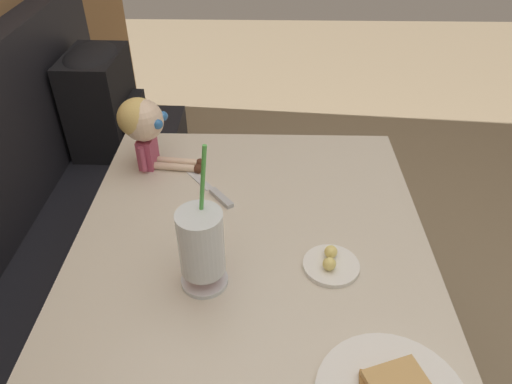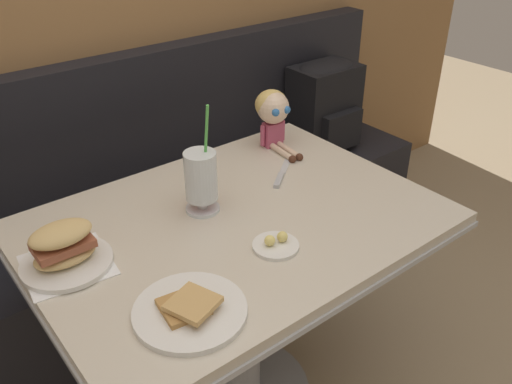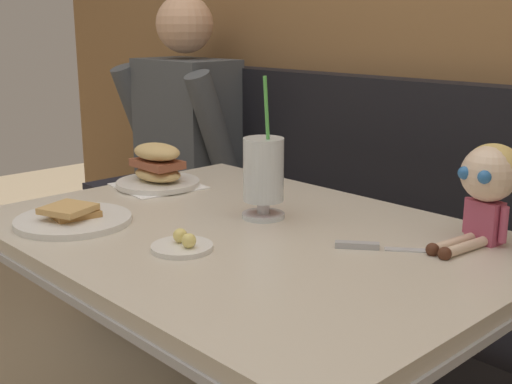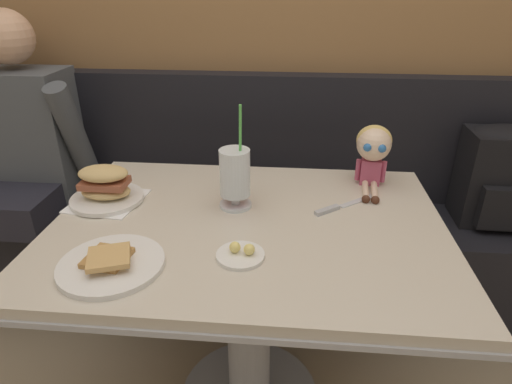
{
  "view_description": "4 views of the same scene",
  "coord_description": "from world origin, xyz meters",
  "px_view_note": "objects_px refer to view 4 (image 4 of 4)",
  "views": [
    {
      "loc": [
        -0.71,
        0.15,
        1.48
      ],
      "look_at": [
        0.12,
        0.17,
        0.84
      ],
      "focal_mm": 33.55,
      "sensor_mm": 36.0,
      "label": 1
    },
    {
      "loc": [
        -0.73,
        -0.83,
        1.57
      ],
      "look_at": [
        0.09,
        0.21,
        0.78
      ],
      "focal_mm": 38.03,
      "sensor_mm": 36.0,
      "label": 2
    },
    {
      "loc": [
        0.97,
        -0.72,
        1.17
      ],
      "look_at": [
        0.06,
        0.15,
        0.84
      ],
      "focal_mm": 46.36,
      "sensor_mm": 36.0,
      "label": 3
    },
    {
      "loc": [
        0.12,
        -0.86,
        1.35
      ],
      "look_at": [
        0.02,
        0.26,
        0.8
      ],
      "focal_mm": 30.19,
      "sensor_mm": 36.0,
      "label": 4
    }
  ],
  "objects_px": {
    "toast_plate": "(111,263)",
    "seated_doll": "(374,147)",
    "milkshake_glass": "(235,175)",
    "backpack": "(502,174)",
    "butter_saucer": "(242,254)",
    "sandwich_plate": "(105,188)",
    "diner_patron": "(25,141)",
    "butter_knife": "(336,208)"
  },
  "relations": [
    {
      "from": "milkshake_glass",
      "to": "butter_saucer",
      "type": "height_order",
      "value": "milkshake_glass"
    },
    {
      "from": "milkshake_glass",
      "to": "diner_patron",
      "type": "xyz_separation_m",
      "value": [
        -0.96,
        0.49,
        -0.1
      ]
    },
    {
      "from": "sandwich_plate",
      "to": "seated_doll",
      "type": "relative_size",
      "value": 1.0
    },
    {
      "from": "toast_plate",
      "to": "milkshake_glass",
      "type": "height_order",
      "value": "milkshake_glass"
    },
    {
      "from": "backpack",
      "to": "diner_patron",
      "type": "bearing_deg",
      "value": -179.35
    },
    {
      "from": "butter_knife",
      "to": "backpack",
      "type": "distance_m",
      "value": 0.86
    },
    {
      "from": "toast_plate",
      "to": "milkshake_glass",
      "type": "distance_m",
      "value": 0.43
    },
    {
      "from": "toast_plate",
      "to": "butter_knife",
      "type": "xyz_separation_m",
      "value": [
        0.55,
        0.34,
        -0.01
      ]
    },
    {
      "from": "milkshake_glass",
      "to": "butter_saucer",
      "type": "relative_size",
      "value": 2.63
    },
    {
      "from": "butter_saucer",
      "to": "backpack",
      "type": "relative_size",
      "value": 0.3
    },
    {
      "from": "diner_patron",
      "to": "butter_knife",
      "type": "bearing_deg",
      "value": -20.87
    },
    {
      "from": "toast_plate",
      "to": "butter_saucer",
      "type": "height_order",
      "value": "toast_plate"
    },
    {
      "from": "butter_knife",
      "to": "seated_doll",
      "type": "bearing_deg",
      "value": 56.81
    },
    {
      "from": "butter_knife",
      "to": "sandwich_plate",
      "type": "bearing_deg",
      "value": -178.87
    },
    {
      "from": "toast_plate",
      "to": "backpack",
      "type": "distance_m",
      "value": 1.51
    },
    {
      "from": "milkshake_glass",
      "to": "seated_doll",
      "type": "xyz_separation_m",
      "value": [
        0.42,
        0.2,
        0.03
      ]
    },
    {
      "from": "sandwich_plate",
      "to": "backpack",
      "type": "bearing_deg",
      "value": 20.31
    },
    {
      "from": "sandwich_plate",
      "to": "backpack",
      "type": "height_order",
      "value": "sandwich_plate"
    },
    {
      "from": "backpack",
      "to": "butter_saucer",
      "type": "bearing_deg",
      "value": -140.71
    },
    {
      "from": "toast_plate",
      "to": "seated_doll",
      "type": "relative_size",
      "value": 1.12
    },
    {
      "from": "backpack",
      "to": "diner_patron",
      "type": "distance_m",
      "value": 1.96
    },
    {
      "from": "sandwich_plate",
      "to": "backpack",
      "type": "distance_m",
      "value": 1.49
    },
    {
      "from": "sandwich_plate",
      "to": "backpack",
      "type": "relative_size",
      "value": 0.55
    },
    {
      "from": "sandwich_plate",
      "to": "milkshake_glass",
      "type": "bearing_deg",
      "value": 0.66
    },
    {
      "from": "butter_saucer",
      "to": "seated_doll",
      "type": "xyz_separation_m",
      "value": [
        0.37,
        0.46,
        0.12
      ]
    },
    {
      "from": "toast_plate",
      "to": "seated_doll",
      "type": "height_order",
      "value": "seated_doll"
    },
    {
      "from": "toast_plate",
      "to": "butter_saucer",
      "type": "relative_size",
      "value": 2.08
    },
    {
      "from": "milkshake_glass",
      "to": "sandwich_plate",
      "type": "distance_m",
      "value": 0.4
    },
    {
      "from": "diner_patron",
      "to": "seated_doll",
      "type": "bearing_deg",
      "value": -11.85
    },
    {
      "from": "butter_knife",
      "to": "diner_patron",
      "type": "bearing_deg",
      "value": 159.13
    },
    {
      "from": "seated_doll",
      "to": "diner_patron",
      "type": "relative_size",
      "value": 0.28
    },
    {
      "from": "milkshake_glass",
      "to": "sandwich_plate",
      "type": "bearing_deg",
      "value": -179.34
    },
    {
      "from": "backpack",
      "to": "toast_plate",
      "type": "bearing_deg",
      "value": -146.03
    },
    {
      "from": "sandwich_plate",
      "to": "butter_saucer",
      "type": "bearing_deg",
      "value": -29.94
    },
    {
      "from": "sandwich_plate",
      "to": "diner_patron",
      "type": "relative_size",
      "value": 0.28
    },
    {
      "from": "milkshake_glass",
      "to": "diner_patron",
      "type": "bearing_deg",
      "value": 152.99
    },
    {
      "from": "butter_saucer",
      "to": "diner_patron",
      "type": "height_order",
      "value": "diner_patron"
    },
    {
      "from": "sandwich_plate",
      "to": "butter_knife",
      "type": "distance_m",
      "value": 0.7
    },
    {
      "from": "sandwich_plate",
      "to": "butter_saucer",
      "type": "height_order",
      "value": "sandwich_plate"
    },
    {
      "from": "diner_patron",
      "to": "backpack",
      "type": "bearing_deg",
      "value": 0.65
    },
    {
      "from": "butter_knife",
      "to": "butter_saucer",
      "type": "bearing_deg",
      "value": -132.47
    },
    {
      "from": "backpack",
      "to": "diner_patron",
      "type": "height_order",
      "value": "diner_patron"
    }
  ]
}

